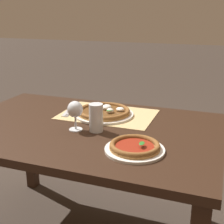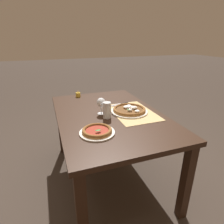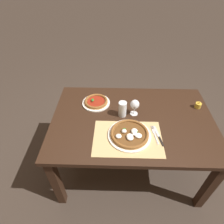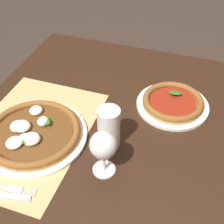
{
  "view_description": "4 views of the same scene",
  "coord_description": "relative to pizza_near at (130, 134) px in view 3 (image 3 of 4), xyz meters",
  "views": [
    {
      "loc": [
        -0.69,
        1.42,
        1.33
      ],
      "look_at": [
        -0.14,
        -0.06,
        0.81
      ],
      "focal_mm": 50.0,
      "sensor_mm": 36.0,
      "label": 1
    },
    {
      "loc": [
        -1.55,
        0.53,
        1.41
      ],
      "look_at": [
        -0.16,
        0.03,
        0.82
      ],
      "focal_mm": 30.0,
      "sensor_mm": 36.0,
      "label": 2
    },
    {
      "loc": [
        -0.15,
        -1.19,
        1.9
      ],
      "look_at": [
        -0.19,
        0.01,
        0.81
      ],
      "focal_mm": 30.0,
      "sensor_mm": 36.0,
      "label": 3
    },
    {
      "loc": [
        0.56,
        0.28,
        1.5
      ],
      "look_at": [
        -0.14,
        0.04,
        0.84
      ],
      "focal_mm": 50.0,
      "sensor_mm": 36.0,
      "label": 4
    }
  ],
  "objects": [
    {
      "name": "dining_table",
      "position": [
        0.04,
        0.2,
        -0.12
      ],
      "size": [
        1.44,
        0.95,
        0.74
      ],
      "color": "black",
      "rests_on": "ground"
    },
    {
      "name": "pizza_near",
      "position": [
        0.0,
        0.0,
        0.0
      ],
      "size": [
        0.35,
        0.35,
        0.05
      ],
      "color": "silver",
      "rests_on": "paper_placemat"
    },
    {
      "name": "paper_placemat",
      "position": [
        -0.02,
        -0.02,
        -0.02
      ],
      "size": [
        0.55,
        0.38,
        0.0
      ],
      "primitive_type": "cube",
      "color": "tan",
      "rests_on": "dining_table"
    },
    {
      "name": "wine_glass",
      "position": [
        0.05,
        0.27,
        0.08
      ],
      "size": [
        0.08,
        0.08,
        0.16
      ],
      "color": "silver",
      "rests_on": "dining_table"
    },
    {
      "name": "ground_plane",
      "position": [
        0.04,
        0.2,
        -0.76
      ],
      "size": [
        24.0,
        24.0,
        0.0
      ],
      "primitive_type": "plane",
      "color": "#382D26"
    },
    {
      "name": "pizza_far",
      "position": [
        -0.31,
        0.41,
        -0.01
      ],
      "size": [
        0.27,
        0.27,
        0.04
      ],
      "color": "silver",
      "rests_on": "dining_table"
    },
    {
      "name": "votive_candle",
      "position": [
        0.66,
        0.37,
        0.0
      ],
      "size": [
        0.06,
        0.06,
        0.07
      ],
      "color": "gold",
      "rests_on": "dining_table"
    },
    {
      "name": "pint_glass",
      "position": [
        -0.06,
        0.24,
        0.05
      ],
      "size": [
        0.07,
        0.07,
        0.15
      ],
      "color": "silver",
      "rests_on": "dining_table"
    },
    {
      "name": "fork",
      "position": [
        0.21,
        0.02,
        -0.02
      ],
      "size": [
        0.04,
        0.2,
        0.0
      ],
      "color": "#B7B7BC",
      "rests_on": "paper_placemat"
    },
    {
      "name": "knife",
      "position": [
        0.23,
        0.0,
        -0.02
      ],
      "size": [
        0.06,
        0.21,
        0.01
      ],
      "color": "black",
      "rests_on": "paper_placemat"
    }
  ]
}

